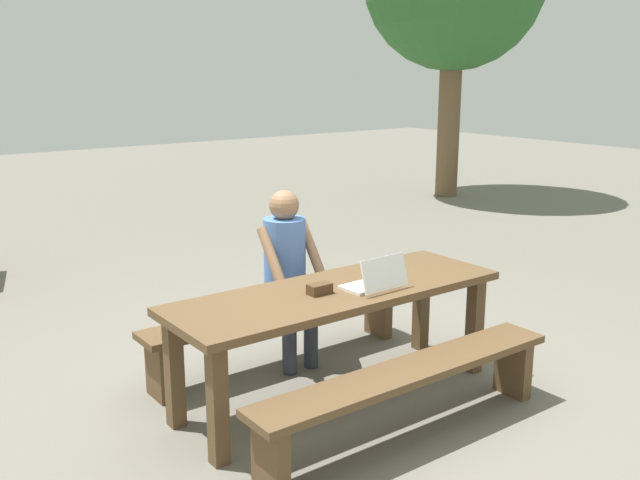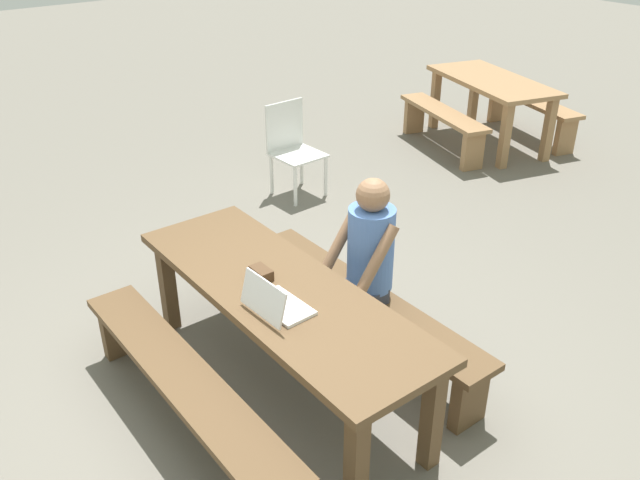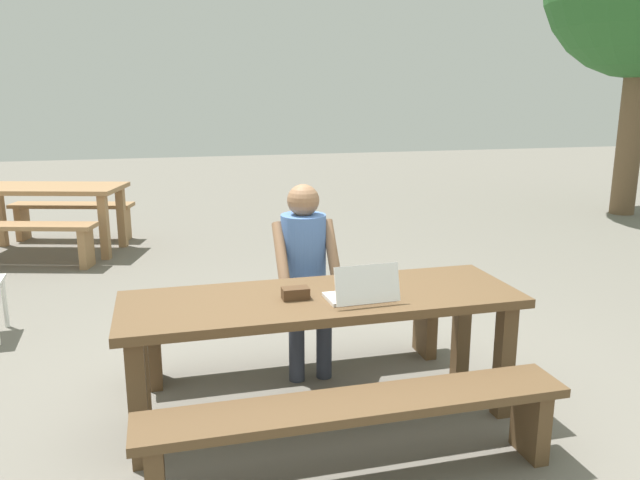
{
  "view_description": "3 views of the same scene",
  "coord_description": "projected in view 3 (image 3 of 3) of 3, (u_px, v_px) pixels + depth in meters",
  "views": [
    {
      "loc": [
        -2.59,
        -3.3,
        2.04
      ],
      "look_at": [
        0.05,
        0.25,
        0.97
      ],
      "focal_mm": 39.99,
      "sensor_mm": 36.0,
      "label": 1
    },
    {
      "loc": [
        2.66,
        -1.78,
        2.78
      ],
      "look_at": [
        0.05,
        0.25,
        0.97
      ],
      "focal_mm": 37.21,
      "sensor_mm": 36.0,
      "label": 2
    },
    {
      "loc": [
        -0.83,
        -3.13,
        1.8
      ],
      "look_at": [
        0.05,
        0.25,
        0.97
      ],
      "focal_mm": 34.95,
      "sensor_mm": 36.0,
      "label": 3
    }
  ],
  "objects": [
    {
      "name": "person_seated",
      "position": [
        305.0,
        266.0,
        4.0
      ],
      "size": [
        0.4,
        0.4,
        1.24
      ],
      "color": "#333847",
      "rests_on": "ground"
    },
    {
      "name": "picnic_table_mid",
      "position": [
        48.0,
        197.0,
        7.04
      ],
      "size": [
        1.8,
        1.19,
        0.77
      ],
      "rotation": [
        0.0,
        0.0,
        -0.28
      ],
      "color": "#9E754C",
      "rests_on": "ground"
    },
    {
      "name": "bench_mid_south",
      "position": [
        24.0,
        236.0,
        6.52
      ],
      "size": [
        1.51,
        0.7,
        0.46
      ],
      "rotation": [
        0.0,
        0.0,
        -0.28
      ],
      "color": "#9E754C",
      "rests_on": "ground"
    },
    {
      "name": "bench_near",
      "position": [
        358.0,
        419.0,
        2.88
      ],
      "size": [
        2.04,
        0.3,
        0.42
      ],
      "color": "brown",
      "rests_on": "ground"
    },
    {
      "name": "ground_plane",
      "position": [
        322.0,
        415.0,
        3.57
      ],
      "size": [
        30.0,
        30.0,
        0.0
      ],
      "primitive_type": "plane",
      "color": "slate"
    },
    {
      "name": "bench_far",
      "position": [
        297.0,
        322.0,
        4.11
      ],
      "size": [
        2.04,
        0.3,
        0.42
      ],
      "color": "brown",
      "rests_on": "ground"
    },
    {
      "name": "bench_mid_north",
      "position": [
        73.0,
        213.0,
        7.71
      ],
      "size": [
        1.51,
        0.7,
        0.46
      ],
      "rotation": [
        0.0,
        0.0,
        -0.28
      ],
      "color": "#9E754C",
      "rests_on": "ground"
    },
    {
      "name": "laptop",
      "position": [
        362.0,
        292.0,
        3.29
      ],
      "size": [
        0.36,
        0.28,
        0.22
      ],
      "rotation": [
        0.0,
        0.0,
        3.19
      ],
      "color": "white",
      "rests_on": "picnic_table_front"
    },
    {
      "name": "picnic_table_front",
      "position": [
        322.0,
        313.0,
        3.43
      ],
      "size": [
        2.18,
        0.72,
        0.72
      ],
      "color": "brown",
      "rests_on": "ground"
    },
    {
      "name": "small_pouch",
      "position": [
        295.0,
        293.0,
        3.34
      ],
      "size": [
        0.14,
        0.08,
        0.06
      ],
      "color": "#4C331E",
      "rests_on": "picnic_table_front"
    }
  ]
}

